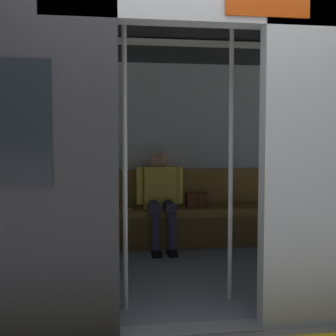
{
  "coord_description": "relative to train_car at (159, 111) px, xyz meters",
  "views": [
    {
      "loc": [
        0.55,
        2.79,
        1.28
      ],
      "look_at": [
        -0.03,
        -1.29,
        1.01
      ],
      "focal_mm": 46.42,
      "sensor_mm": 36.0,
      "label": 1
    }
  ],
  "objects": [
    {
      "name": "ground_plane",
      "position": [
        -0.06,
        1.23,
        -1.55
      ],
      "size": [
        60.0,
        60.0,
        0.0
      ],
      "primitive_type": "plane",
      "color": "gray"
    },
    {
      "name": "train_car",
      "position": [
        0.0,
        0.0,
        0.0
      ],
      "size": [
        6.4,
        2.8,
        2.34
      ],
      "color": "silver",
      "rests_on": "ground_plane"
    },
    {
      "name": "bench_seat",
      "position": [
        -0.06,
        -1.06,
        -1.2
      ],
      "size": [
        3.14,
        0.44,
        0.46
      ],
      "color": "olive",
      "rests_on": "ground_plane"
    },
    {
      "name": "person_seated",
      "position": [
        -0.14,
        -1.01,
        -0.87
      ],
      "size": [
        0.55,
        0.67,
        1.19
      ],
      "color": "#D8CC4C",
      "rests_on": "ground_plane"
    },
    {
      "name": "handbag",
      "position": [
        -0.6,
        -1.13,
        -1.0
      ],
      "size": [
        0.26,
        0.15,
        0.17
      ],
      "color": "brown",
      "rests_on": "bench_seat"
    },
    {
      "name": "book",
      "position": [
        0.28,
        -1.09,
        -1.07
      ],
      "size": [
        0.15,
        0.22,
        0.03
      ],
      "primitive_type": "cube",
      "rotation": [
        0.0,
        0.0,
        -0.0
      ],
      "color": "gold",
      "rests_on": "bench_seat"
    },
    {
      "name": "grab_pole_door",
      "position": [
        0.35,
        0.82,
        -0.45
      ],
      "size": [
        0.04,
        0.04,
        2.2
      ],
      "primitive_type": "cylinder",
      "color": "silver",
      "rests_on": "ground_plane"
    },
    {
      "name": "grab_pole_far",
      "position": [
        -0.48,
        0.73,
        -0.45
      ],
      "size": [
        0.04,
        0.04,
        2.2
      ],
      "primitive_type": "cylinder",
      "color": "silver",
      "rests_on": "ground_plane"
    }
  ]
}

